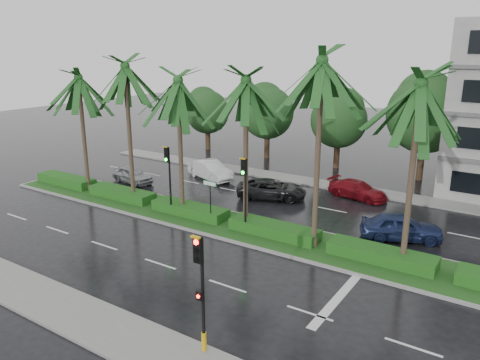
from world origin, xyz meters
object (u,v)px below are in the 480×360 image
Objects in this scene: signal_median_left at (168,170)px; car_red at (358,190)px; signal_near at (201,290)px; car_white at (211,170)px; car_blue at (401,227)px; car_silver at (132,175)px; car_darkgrey at (272,189)px; street_sign at (210,191)px.

signal_median_left reaches higher than car_red.
signal_near is 0.96× the size of car_white.
signal_near is at bearing 144.66° from car_blue.
car_silver is at bearing 151.19° from signal_median_left.
car_silver is at bearing 79.54° from car_darkgrey.
signal_median_left is at bearing 135.91° from signal_near.
street_sign is 10.14m from car_white.
car_silver is (-10.50, 3.94, -1.48)m from street_sign.
car_blue is at bearing -81.62° from car_silver.
street_sign is 11.33m from car_red.
car_silver is 0.78× the size of car_darkgrey.
car_red is at bearing -61.78° from car_silver.
car_white is at bearing -39.39° from car_silver.
car_darkgrey is at bearing 85.56° from street_sign.
car_white is (-3.00, 8.24, -2.25)m from signal_median_left.
street_sign is 0.54× the size of car_darkgrey.
signal_median_left reaches higher than car_blue.
street_sign is at bearing 152.29° from car_darkgrey.
car_darkgrey is 1.11× the size of car_blue.
car_blue is at bearing -131.87° from car_red.
signal_median_left is at bearing -110.68° from car_silver.
signal_near is 19.81m from car_red.
car_white is at bearing 109.99° from signal_median_left.
car_darkgrey is (11.00, 2.50, 0.03)m from car_silver.
car_blue is at bearing -84.94° from car_white.
car_red is (-1.50, 19.67, -1.89)m from signal_near.
signal_near reaches higher than street_sign.
car_darkgrey is (3.50, 6.63, -2.33)m from signal_median_left.
street_sign reaches higher than car_silver.
signal_median_left reaches higher than car_white.
street_sign is at bearing 88.79° from car_blue.
car_blue is at bearing 77.82° from signal_near.
car_white is at bearing 52.69° from car_blue.
car_red is at bearing 94.36° from signal_near.
car_blue reaches higher than car_red.
signal_near is 1.03× the size of car_red.
car_darkgrey is 9.80m from car_blue.
street_sign reaches higher than car_red.
car_red is at bearing -62.23° from car_white.
signal_median_left reaches higher than car_darkgrey.
street_sign is 0.69× the size of car_silver.
car_white is 6.70m from car_darkgrey.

